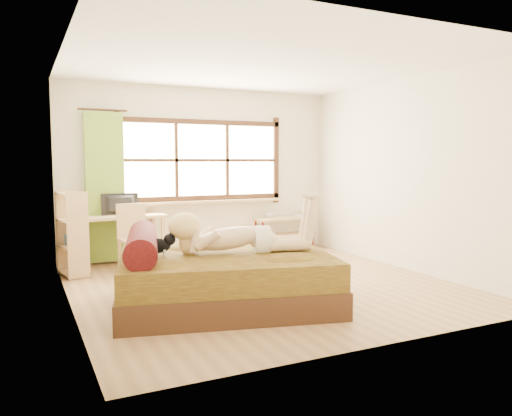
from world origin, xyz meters
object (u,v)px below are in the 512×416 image
woman (239,222)px  pipe_shelf (285,226)px  desk (122,222)px  kitten (156,244)px  bed (220,276)px  chair (134,233)px  bookshelf (72,233)px

woman → pipe_shelf: (2.03, 2.64, -0.47)m
desk → pipe_shelf: (2.80, 0.12, -0.23)m
kitten → bed: bearing=6.2°
desk → pipe_shelf: desk is taller
bed → desk: (-0.57, 2.45, 0.35)m
chair → pipe_shelf: size_ratio=0.81×
bed → kitten: 0.78m
bed → desk: 2.54m
bed → chair: (-0.48, 2.09, 0.22)m
bed → bookshelf: bookshelf is taller
bed → pipe_shelf: 3.41m
kitten → pipe_shelf: kitten is taller
pipe_shelf → bookshelf: bearing=-177.4°
woman → kitten: (-0.87, 0.15, -0.20)m
woman → kitten: size_ratio=4.67×
chair → pipe_shelf: (2.71, 0.49, -0.10)m
desk → pipe_shelf: 2.82m
desk → woman: bearing=-78.5°
kitten → desk: (0.09, 2.37, -0.04)m
desk → chair: size_ratio=1.33×
pipe_shelf → chair: bearing=-175.6°
woman → kitten: 0.91m
bookshelf → kitten: bearing=-84.4°
chair → bookshelf: 0.82m
woman → chair: (-0.69, 2.15, -0.37)m
woman → kitten: woman is taller
bed → bookshelf: 2.45m
woman → chair: 2.29m
pipe_shelf → desk: bearing=176.7°
desk → bookshelf: size_ratio=1.10×
desk → pipe_shelf: bearing=-3.2°
woman → chair: woman is taller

